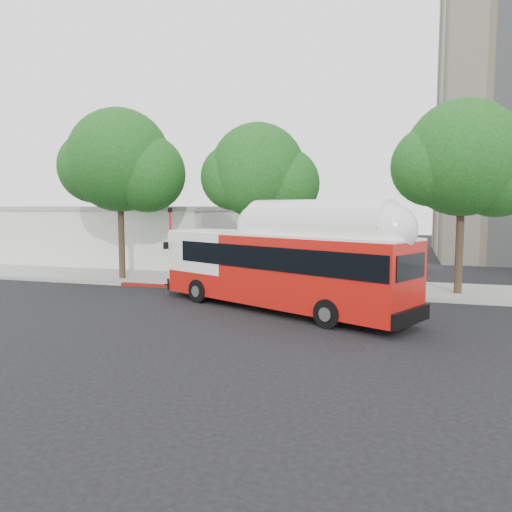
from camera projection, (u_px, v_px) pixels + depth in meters
The scene contains 10 objects.
ground at pixel (239, 308), 20.84m from camera, with size 120.00×120.00×0.00m, color black.
sidewalk at pixel (278, 284), 27.02m from camera, with size 60.00×5.00×0.15m, color gray.
curb_strip at pixel (265, 291), 24.54m from camera, with size 60.00×0.30×0.15m, color gray.
red_curb_segment at pixel (208, 288), 25.43m from camera, with size 10.00×0.32×0.16m, color maroon.
street_tree_left at pixel (127, 164), 27.99m from camera, with size 6.67×5.80×9.74m.
street_tree_mid at pixel (265, 175), 26.20m from camera, with size 5.75×5.00×8.62m.
street_tree_right at pixel (473, 163), 23.02m from camera, with size 6.21×5.40×9.18m.
low_commercial_bldg at pixel (126, 234), 38.06m from camera, with size 16.20×10.20×4.25m.
transit_bus at pixel (280, 270), 20.16m from camera, with size 11.91×7.20×3.61m.
signal_pole at pixel (171, 246), 26.46m from camera, with size 0.12×0.40×4.17m.
Camera 1 is at (6.76, -19.40, 4.22)m, focal length 35.00 mm.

